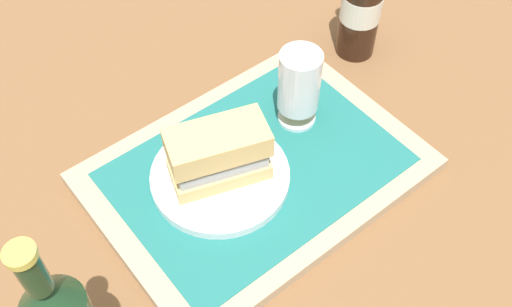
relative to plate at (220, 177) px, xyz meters
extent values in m
plane|color=brown|center=(0.05, -0.01, -0.03)|extent=(3.00, 3.00, 0.00)
cube|color=tan|center=(0.05, -0.01, -0.02)|extent=(0.44, 0.32, 0.02)
cube|color=#1E6B66|center=(0.05, -0.01, -0.01)|extent=(0.38, 0.27, 0.00)
cylinder|color=white|center=(0.00, 0.00, 0.00)|extent=(0.19, 0.19, 0.01)
cube|color=tan|center=(0.00, 0.00, 0.02)|extent=(0.14, 0.10, 0.02)
cube|color=#9EA3A8|center=(0.00, 0.00, 0.04)|extent=(0.13, 0.09, 0.02)
cube|color=silver|center=(0.00, 0.00, 0.05)|extent=(0.12, 0.08, 0.01)
sphere|color=#47932D|center=(0.05, -0.02, 0.06)|extent=(0.04, 0.04, 0.04)
cube|color=tan|center=(0.00, 0.00, 0.07)|extent=(0.14, 0.10, 0.04)
cylinder|color=silver|center=(0.16, 0.02, 0.00)|extent=(0.06, 0.06, 0.01)
cylinder|color=silver|center=(0.16, 0.02, 0.01)|extent=(0.01, 0.01, 0.02)
cylinder|color=silver|center=(0.16, 0.02, 0.07)|extent=(0.06, 0.06, 0.09)
cylinder|color=gold|center=(0.16, 0.02, 0.04)|extent=(0.06, 0.06, 0.04)
cylinder|color=white|center=(0.16, 0.02, 0.07)|extent=(0.05, 0.05, 0.01)
cylinder|color=black|center=(0.35, 0.09, 0.05)|extent=(0.06, 0.06, 0.17)
cylinder|color=silver|center=(0.35, 0.09, 0.06)|extent=(0.07, 0.07, 0.05)
cone|color=#19381E|center=(-0.26, -0.11, 0.16)|extent=(0.06, 0.06, 0.04)
cylinder|color=#19381E|center=(-0.26, -0.11, 0.20)|extent=(0.02, 0.02, 0.05)
cylinder|color=#BFB74C|center=(-0.26, -0.11, 0.23)|extent=(0.03, 0.03, 0.01)
camera|label=1|loc=(-0.26, -0.41, 0.66)|focal=42.04mm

